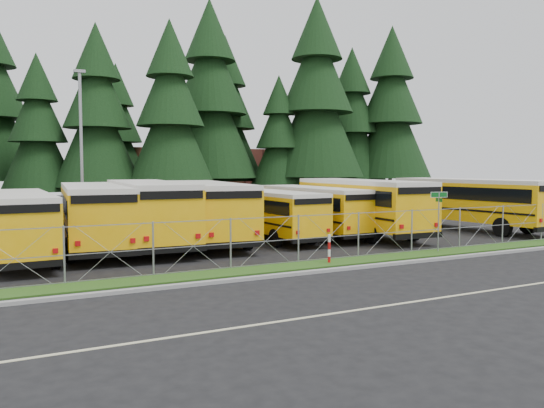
{
  "coord_description": "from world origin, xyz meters",
  "views": [
    {
      "loc": [
        -14.64,
        -19.81,
        3.95
      ],
      "look_at": [
        -2.71,
        4.0,
        2.09
      ],
      "focal_mm": 35.0,
      "sensor_mm": 36.0,
      "label": 1
    }
  ],
  "objects_px": {
    "bus_east": "(465,204)",
    "striped_bollard": "(329,249)",
    "bus_2": "(147,214)",
    "bus_6": "(357,207)",
    "bus_5": "(311,211)",
    "bus_4": "(266,215)",
    "bus_0": "(18,226)",
    "street_sign": "(439,209)",
    "light_standard": "(81,143)",
    "bus_1": "(94,217)",
    "bus_3": "(205,212)"
  },
  "relations": [
    {
      "from": "bus_east",
      "to": "striped_bollard",
      "type": "bearing_deg",
      "value": -161.82
    },
    {
      "from": "bus_2",
      "to": "bus_6",
      "type": "bearing_deg",
      "value": -2.36
    },
    {
      "from": "bus_5",
      "to": "bus_east",
      "type": "xyz_separation_m",
      "value": [
        10.21,
        -1.91,
        0.2
      ]
    },
    {
      "from": "bus_4",
      "to": "bus_6",
      "type": "bearing_deg",
      "value": -10.26
    },
    {
      "from": "bus_5",
      "to": "bus_4",
      "type": "bearing_deg",
      "value": -175.78
    },
    {
      "from": "bus_0",
      "to": "street_sign",
      "type": "bearing_deg",
      "value": -23.32
    },
    {
      "from": "street_sign",
      "to": "light_standard",
      "type": "height_order",
      "value": "light_standard"
    },
    {
      "from": "bus_4",
      "to": "bus_east",
      "type": "xyz_separation_m",
      "value": [
        13.29,
        -1.61,
        0.27
      ]
    },
    {
      "from": "bus_5",
      "to": "bus_6",
      "type": "height_order",
      "value": "bus_6"
    },
    {
      "from": "bus_east",
      "to": "striped_bollard",
      "type": "relative_size",
      "value": 10.16
    },
    {
      "from": "bus_5",
      "to": "bus_6",
      "type": "relative_size",
      "value": 0.87
    },
    {
      "from": "bus_east",
      "to": "light_standard",
      "type": "relative_size",
      "value": 1.2
    },
    {
      "from": "bus_2",
      "to": "bus_6",
      "type": "distance_m",
      "value": 12.03
    },
    {
      "from": "bus_2",
      "to": "bus_5",
      "type": "xyz_separation_m",
      "value": [
        9.51,
        -0.13,
        -0.21
      ]
    },
    {
      "from": "bus_1",
      "to": "bus_6",
      "type": "distance_m",
      "value": 14.58
    },
    {
      "from": "bus_4",
      "to": "striped_bollard",
      "type": "height_order",
      "value": "bus_4"
    },
    {
      "from": "bus_2",
      "to": "bus_3",
      "type": "distance_m",
      "value": 3.05
    },
    {
      "from": "bus_5",
      "to": "light_standard",
      "type": "xyz_separation_m",
      "value": [
        -11.39,
        9.78,
        4.1
      ]
    },
    {
      "from": "light_standard",
      "to": "street_sign",
      "type": "bearing_deg",
      "value": -53.06
    },
    {
      "from": "bus_1",
      "to": "bus_2",
      "type": "distance_m",
      "value": 2.56
    },
    {
      "from": "bus_3",
      "to": "street_sign",
      "type": "height_order",
      "value": "bus_3"
    },
    {
      "from": "bus_1",
      "to": "bus_6",
      "type": "height_order",
      "value": "bus_6"
    },
    {
      "from": "bus_0",
      "to": "bus_6",
      "type": "distance_m",
      "value": 17.87
    },
    {
      "from": "light_standard",
      "to": "striped_bollard",
      "type": "bearing_deg",
      "value": -67.9
    },
    {
      "from": "bus_2",
      "to": "bus_3",
      "type": "relative_size",
      "value": 1.02
    },
    {
      "from": "bus_6",
      "to": "bus_east",
      "type": "height_order",
      "value": "bus_6"
    },
    {
      "from": "bus_4",
      "to": "bus_east",
      "type": "height_order",
      "value": "bus_east"
    },
    {
      "from": "bus_4",
      "to": "street_sign",
      "type": "distance_m",
      "value": 9.32
    },
    {
      "from": "street_sign",
      "to": "bus_3",
      "type": "bearing_deg",
      "value": 135.92
    },
    {
      "from": "bus_5",
      "to": "light_standard",
      "type": "distance_m",
      "value": 15.56
    },
    {
      "from": "bus_east",
      "to": "striped_bollard",
      "type": "distance_m",
      "value": 15.66
    },
    {
      "from": "bus_6",
      "to": "light_standard",
      "type": "distance_m",
      "value": 18.0
    },
    {
      "from": "bus_east",
      "to": "bus_5",
      "type": "bearing_deg",
      "value": 163.64
    },
    {
      "from": "bus_1",
      "to": "bus_4",
      "type": "relative_size",
      "value": 1.17
    },
    {
      "from": "bus_0",
      "to": "bus_1",
      "type": "relative_size",
      "value": 0.92
    },
    {
      "from": "bus_0",
      "to": "bus_east",
      "type": "xyz_separation_m",
      "value": [
        25.61,
        -0.65,
        0.17
      ]
    },
    {
      "from": "bus_5",
      "to": "light_standard",
      "type": "height_order",
      "value": "light_standard"
    },
    {
      "from": "bus_6",
      "to": "striped_bollard",
      "type": "bearing_deg",
      "value": -128.76
    },
    {
      "from": "bus_3",
      "to": "bus_4",
      "type": "distance_m",
      "value": 3.41
    },
    {
      "from": "bus_east",
      "to": "striped_bollard",
      "type": "height_order",
      "value": "bus_east"
    },
    {
      "from": "bus_4",
      "to": "bus_3",
      "type": "bearing_deg",
      "value": 169.75
    },
    {
      "from": "bus_0",
      "to": "striped_bollard",
      "type": "relative_size",
      "value": 9.11
    },
    {
      "from": "bus_3",
      "to": "bus_east",
      "type": "relative_size",
      "value": 0.98
    },
    {
      "from": "bus_5",
      "to": "bus_2",
      "type": "bearing_deg",
      "value": 177.99
    },
    {
      "from": "street_sign",
      "to": "bus_east",
      "type": "bearing_deg",
      "value": 36.9
    },
    {
      "from": "striped_bollard",
      "to": "bus_5",
      "type": "bearing_deg",
      "value": 63.75
    },
    {
      "from": "bus_2",
      "to": "light_standard",
      "type": "xyz_separation_m",
      "value": [
        -1.88,
        9.65,
        3.89
      ]
    },
    {
      "from": "bus_4",
      "to": "striped_bollard",
      "type": "distance_m",
      "value": 8.05
    },
    {
      "from": "bus_1",
      "to": "bus_east",
      "type": "xyz_separation_m",
      "value": [
        22.28,
        -1.96,
        0.04
      ]
    },
    {
      "from": "bus_6",
      "to": "bus_east",
      "type": "distance_m",
      "value": 7.79
    }
  ]
}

